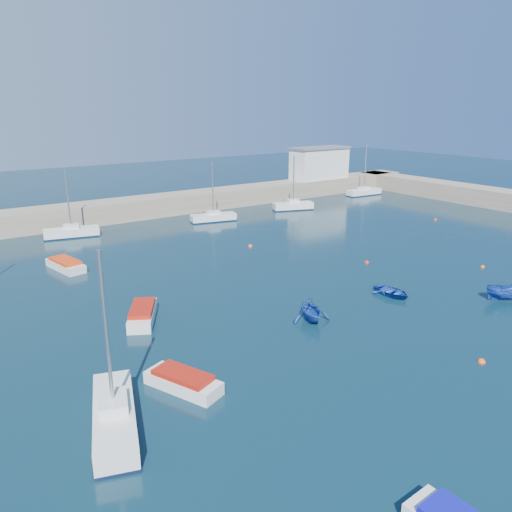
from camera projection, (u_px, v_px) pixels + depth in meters
ground at (443, 334)px, 33.29m from camera, size 220.00×220.00×0.00m
back_wall at (156, 206)px, 68.97m from camera, size 96.00×4.50×2.60m
right_arm at (439, 189)px, 82.13m from camera, size 4.50×32.00×2.60m
harbor_office at (319, 164)px, 84.32m from camera, size 10.00×4.00×5.00m
sailboat_1 at (114, 417)px, 23.38m from camera, size 3.83×6.90×8.84m
sailboat_5 at (72, 232)px, 57.48m from camera, size 6.26×2.93×8.03m
sailboat_6 at (213, 217)px, 65.32m from camera, size 6.12×2.91×7.78m
sailboat_7 at (293, 206)px, 72.45m from camera, size 6.03×3.50×7.80m
sailboat_8 at (364, 192)px, 84.23m from camera, size 6.46×2.24×8.31m
motorboat_0 at (183, 381)px, 26.76m from camera, size 3.09×4.63×0.98m
motorboat_1 at (143, 314)px, 35.22m from camera, size 3.65×4.78×1.12m
motorboat_2 at (66, 265)px, 46.27m from camera, size 2.57×5.02×0.99m
dinghy_center at (392, 292)px, 39.93m from camera, size 2.34×3.24×0.67m
dinghy_left at (311, 310)px, 35.17m from camera, size 3.56×3.82×1.64m
dinghy_right at (508, 293)px, 38.83m from camera, size 3.51×3.12×1.33m
buoy_0 at (481, 362)px, 29.67m from camera, size 0.46×0.46×0.46m
buoy_1 at (367, 263)px, 48.28m from camera, size 0.46×0.46×0.46m
buoy_2 at (483, 267)px, 47.01m from camera, size 0.41×0.41×0.41m
buoy_3 at (250, 246)px, 53.87m from camera, size 0.47×0.47×0.47m
buoy_4 at (435, 220)px, 66.20m from camera, size 0.49×0.49×0.49m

